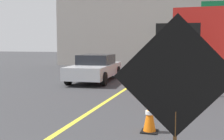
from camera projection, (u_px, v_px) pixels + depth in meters
name	position (u px, v px, depth m)	size (l,w,h in m)	color
lane_center_stripe	(89.00, 113.00, 7.85)	(0.14, 36.00, 0.01)	yellow
roadwork_sign	(176.00, 80.00, 3.63)	(1.59, 0.40, 2.33)	#593819
arrow_board_trailer	(177.00, 83.00, 10.36)	(1.60, 1.90, 2.70)	orange
box_truck	(199.00, 46.00, 14.46)	(2.44, 6.87, 3.46)	black
pickup_car	(96.00, 68.00, 14.60)	(2.25, 5.08, 1.38)	silver
far_building_block	(163.00, 26.00, 26.92)	(18.18, 8.99, 7.29)	gray
traffic_cone_near_sign	(150.00, 115.00, 6.10)	(0.36, 0.36, 0.78)	black
traffic_cone_mid_lane	(156.00, 98.00, 8.09)	(0.36, 0.36, 0.75)	black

